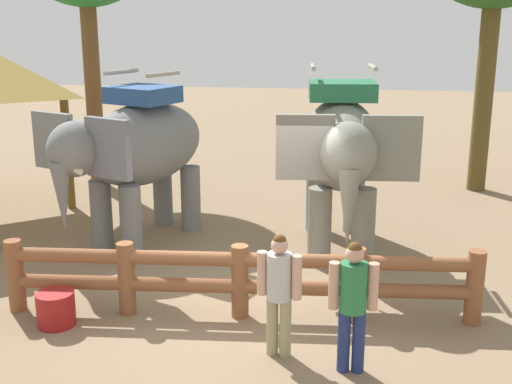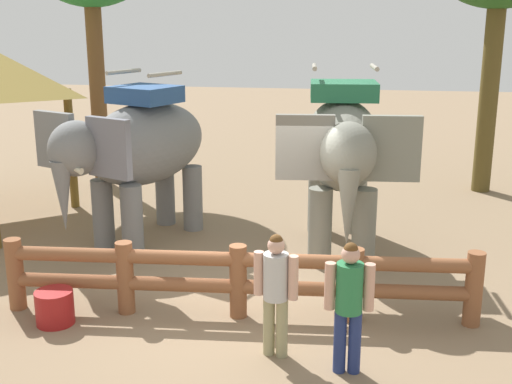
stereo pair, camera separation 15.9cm
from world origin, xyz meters
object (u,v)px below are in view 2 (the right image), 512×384
(log_fence, at_px, (238,276))
(tourist_man_in_blue, at_px, (349,299))
(elephant_center, at_px, (342,150))
(tourist_woman_in_black, at_px, (276,287))
(feed_bucket, at_px, (55,307))
(elephant_near_left, at_px, (138,149))

(log_fence, relative_size, tourist_man_in_blue, 4.09)
(elephant_center, distance_m, tourist_woman_in_black, 4.05)
(elephant_center, xyz_separation_m, tourist_woman_in_black, (-0.64, -3.89, -0.93))
(log_fence, bearing_deg, feed_bucket, -165.70)
(log_fence, height_order, tourist_man_in_blue, tourist_man_in_blue)
(elephant_near_left, relative_size, feed_bucket, 7.18)
(elephant_near_left, bearing_deg, feed_bucket, -91.19)
(elephant_center, height_order, tourist_man_in_blue, elephant_center)
(log_fence, distance_m, tourist_man_in_blue, 2.02)
(elephant_near_left, relative_size, elephant_center, 0.97)
(elephant_near_left, relative_size, tourist_man_in_blue, 2.30)
(tourist_man_in_blue, xyz_separation_m, feed_bucket, (-3.98, 0.63, -0.70))
(elephant_near_left, bearing_deg, elephant_center, 1.01)
(feed_bucket, bearing_deg, elephant_near_left, 88.81)
(elephant_center, xyz_separation_m, tourist_man_in_blue, (0.25, -4.15, -0.91))
(elephant_near_left, height_order, tourist_man_in_blue, elephant_near_left)
(tourist_woman_in_black, relative_size, feed_bucket, 3.05)
(elephant_near_left, distance_m, elephant_center, 3.66)
(log_fence, bearing_deg, tourist_woman_in_black, -56.62)
(tourist_woman_in_black, xyz_separation_m, tourist_man_in_blue, (0.88, -0.26, 0.02))
(elephant_near_left, distance_m, tourist_woman_in_black, 4.94)
(log_fence, relative_size, tourist_woman_in_black, 4.18)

